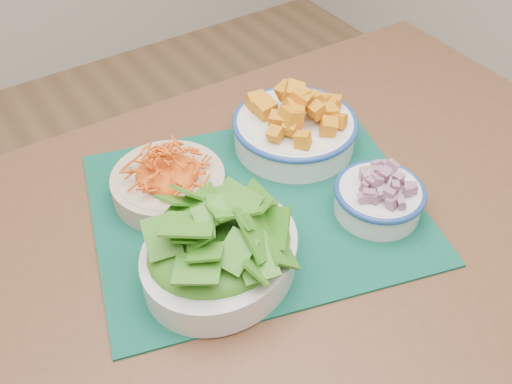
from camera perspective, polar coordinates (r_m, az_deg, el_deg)
table at (r=0.93m, az=2.52°, el=-8.38°), size 1.30×0.89×0.75m
placemat at (r=0.91m, az=0.00°, el=-1.47°), size 0.60×0.54×0.00m
carrot_bowl at (r=0.91m, az=-8.80°, el=1.30°), size 0.20×0.20×0.07m
squash_bowl at (r=0.99m, az=3.92°, el=6.88°), size 0.27×0.27×0.10m
lettuce_bowl at (r=0.78m, az=-3.66°, el=-5.18°), size 0.29×0.27×0.12m
onion_bowl at (r=0.89m, az=12.25°, el=-0.16°), size 0.14×0.14×0.08m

